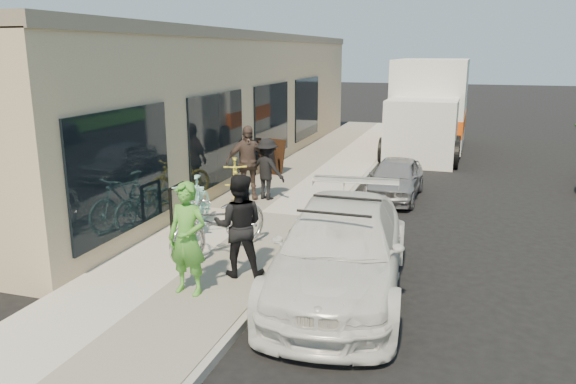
# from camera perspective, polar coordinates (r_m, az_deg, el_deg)

# --- Properties ---
(ground) EXTENTS (120.00, 120.00, 0.00)m
(ground) POSITION_cam_1_polar(r_m,az_deg,el_deg) (9.43, 2.39, -8.79)
(ground) COLOR black
(ground) RESTS_ON ground
(sidewalk) EXTENTS (3.00, 34.00, 0.15)m
(sidewalk) POSITION_cam_1_polar(r_m,az_deg,el_deg) (12.68, -2.74, -2.37)
(sidewalk) COLOR #BAB4A7
(sidewalk) RESTS_ON ground
(curb) EXTENTS (0.12, 34.00, 0.13)m
(curb) POSITION_cam_1_polar(r_m,az_deg,el_deg) (12.25, 4.08, -3.03)
(curb) COLOR #9D9A90
(curb) RESTS_ON ground
(storefront) EXTENTS (3.60, 20.00, 4.22)m
(storefront) POSITION_cam_1_polar(r_m,az_deg,el_deg) (18.08, -7.01, 9.11)
(storefront) COLOR #C8B08B
(storefront) RESTS_ON ground
(bike_rack) EXTENTS (0.10, 0.67, 0.95)m
(bike_rack) POSITION_cam_1_polar(r_m,az_deg,el_deg) (11.48, -11.16, -1.05)
(bike_rack) COLOR black
(bike_rack) RESTS_ON sidewalk
(sandwich_board) EXTENTS (0.74, 0.74, 0.99)m
(sandwich_board) POSITION_cam_1_polar(r_m,az_deg,el_deg) (16.49, -1.69, 3.59)
(sandwich_board) COLOR black
(sandwich_board) RESTS_ON sidewalk
(sedan_white) EXTENTS (2.38, 4.94, 1.43)m
(sedan_white) POSITION_cam_1_polar(r_m,az_deg,el_deg) (8.75, 5.35, -5.83)
(sedan_white) COLOR white
(sedan_white) RESTS_ON ground
(sedan_silver) EXTENTS (1.31, 3.08, 1.04)m
(sedan_silver) POSITION_cam_1_polar(r_m,az_deg,el_deg) (14.58, 10.84, 1.38)
(sedan_silver) COLOR gray
(sedan_silver) RESTS_ON ground
(moving_truck) EXTENTS (2.67, 6.90, 3.38)m
(moving_truck) POSITION_cam_1_polar(r_m,az_deg,el_deg) (21.91, 14.11, 8.01)
(moving_truck) COLOR silver
(moving_truck) RESTS_ON ground
(tandem_bike) EXTENTS (1.56, 2.40, 1.19)m
(tandem_bike) POSITION_cam_1_polar(r_m,az_deg,el_deg) (9.94, -6.86, -3.10)
(tandem_bike) COLOR #BBBCBE
(tandem_bike) RESTS_ON sidewalk
(woman_rider) EXTENTS (0.65, 0.46, 1.70)m
(woman_rider) POSITION_cam_1_polar(r_m,az_deg,el_deg) (8.38, -10.18, -4.70)
(woman_rider) COLOR #4C9A33
(woman_rider) RESTS_ON sidewalk
(man_standing) EXTENTS (0.95, 0.83, 1.67)m
(man_standing) POSITION_cam_1_polar(r_m,az_deg,el_deg) (8.96, -5.02, -3.39)
(man_standing) COLOR black
(man_standing) RESTS_ON sidewalk
(cruiser_bike_a) EXTENTS (1.04, 1.96, 1.13)m
(cruiser_bike_a) POSITION_cam_1_polar(r_m,az_deg,el_deg) (11.12, -9.44, -1.49)
(cruiser_bike_a) COLOR #9CE9E0
(cruiser_bike_a) RESTS_ON sidewalk
(cruiser_bike_b) EXTENTS (0.94, 1.92, 0.97)m
(cruiser_bike_b) POSITION_cam_1_polar(r_m,az_deg,el_deg) (11.57, -9.31, -1.30)
(cruiser_bike_b) COLOR #9CE9E0
(cruiser_bike_b) RESTS_ON sidewalk
(cruiser_bike_c) EXTENTS (1.22, 1.89, 1.10)m
(cruiser_bike_c) POSITION_cam_1_polar(r_m,az_deg,el_deg) (13.03, -5.37, 0.88)
(cruiser_bike_c) COLOR yellow
(cruiser_bike_c) RESTS_ON sidewalk
(bystander_a) EXTENTS (1.08, 0.82, 1.49)m
(bystander_a) POSITION_cam_1_polar(r_m,az_deg,el_deg) (13.60, -2.14, 2.33)
(bystander_a) COLOR black
(bystander_a) RESTS_ON sidewalk
(bystander_b) EXTENTS (1.13, 0.91, 1.80)m
(bystander_b) POSITION_cam_1_polar(r_m,az_deg,el_deg) (13.63, -4.15, 3.00)
(bystander_b) COLOR #4F3E39
(bystander_b) RESTS_ON sidewalk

